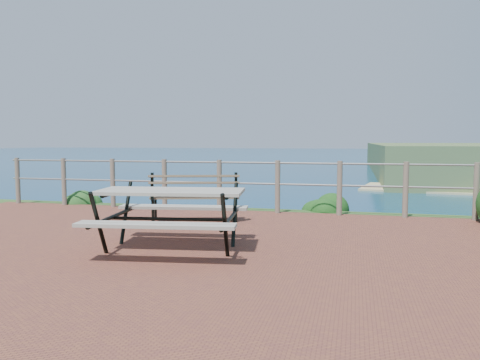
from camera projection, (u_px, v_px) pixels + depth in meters
The scene contains 7 objects.
ground at pixel (145, 251), 5.93m from camera, with size 10.00×7.00×0.12m, color brown.
ocean at pixel (349, 144), 199.42m from camera, with size 1200.00×1200.00×0.00m, color #135273.
safety_railing at pixel (219, 183), 9.12m from camera, with size 9.40×0.10×1.00m.
picnic_table at pixel (171, 213), 5.86m from camera, with size 1.88×1.55×0.76m.
park_bench at pixel (195, 190), 7.95m from camera, with size 1.54×0.78×0.85m.
shrub_lip_west at pixel (80, 203), 10.41m from camera, with size 0.69×0.69×0.40m, color #24501E.
shrub_lip_east at pixel (320, 210), 9.43m from camera, with size 0.77×0.77×0.51m, color #154314.
Camera 1 is at (2.57, -5.37, 1.39)m, focal length 35.00 mm.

